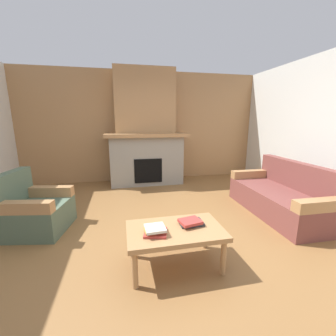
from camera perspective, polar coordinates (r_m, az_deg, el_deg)
ground at (r=3.11m, az=0.26°, el=-17.11°), size 9.00×9.00×0.00m
wall_back_wood_panel at (r=5.67m, az=-6.37°, el=10.62°), size 6.00×0.12×2.70m
fireplace at (r=5.30m, az=-5.90°, el=8.48°), size 1.90×0.82×2.70m
couch at (r=4.11m, az=27.75°, el=-6.69°), size 0.88×1.82×0.85m
armchair at (r=3.61m, az=-31.76°, el=-9.56°), size 0.88×0.88×0.85m
coffee_table at (r=2.37m, az=1.90°, el=-16.77°), size 1.00×0.60×0.43m
book_stack_near_edge at (r=2.24m, az=-3.39°, el=-16.02°), size 0.26×0.25×0.08m
book_stack_center at (r=2.43m, az=5.97°, el=-13.94°), size 0.27×0.23×0.06m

